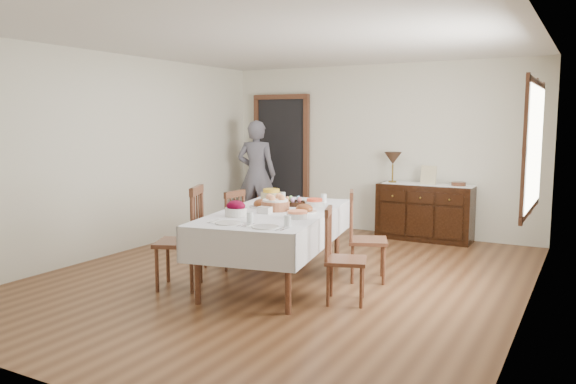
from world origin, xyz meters
The scene contains 26 objects.
ground centered at (0.00, 0.00, 0.00)m, with size 6.00×6.00×0.00m, color brown.
room_shell centered at (-0.15, 0.42, 1.64)m, with size 5.02×6.02×2.65m.
dining_table centered at (0.01, -0.18, 0.68)m, with size 1.55×2.43×0.78m.
chair_left_near centered at (-0.72, -0.85, 0.54)m, with size 0.59×0.59×1.07m.
chair_left_far centered at (-0.80, 0.04, 0.47)m, with size 0.41×0.41×0.93m.
chair_right_near centered at (0.91, -0.49, 0.47)m, with size 0.49×0.49×0.92m.
chair_right_far centered at (0.81, 0.33, 0.50)m, with size 0.53×0.53×0.98m.
sideboard centered at (0.84, 2.72, 0.41)m, with size 1.36×0.50×0.82m.
person centered at (-1.86, 2.40, 0.93)m, with size 0.58×0.37×1.87m, color #5A5966.
bread_basket centered at (-0.02, -0.15, 0.85)m, with size 0.31×0.31×0.18m.
egg_basket centered at (-0.02, 0.27, 0.81)m, with size 0.27×0.27×0.10m.
ham_platter_a centered at (-0.26, -0.04, 0.81)m, with size 0.28×0.28×0.11m.
ham_platter_b centered at (0.32, -0.12, 0.81)m, with size 0.27×0.27×0.11m.
beet_bowl centered at (-0.19, -0.66, 0.85)m, with size 0.22×0.22×0.16m.
carrot_bowl centered at (0.21, 0.34, 0.81)m, with size 0.23×0.23×0.09m.
pineapple_bowl centered at (-0.43, 0.47, 0.84)m, with size 0.26×0.26×0.14m.
casserole_dish centered at (0.42, -0.46, 0.81)m, with size 0.22×0.22×0.08m.
butter_dish centered at (-0.02, -0.37, 0.81)m, with size 0.15×0.11×0.07m.
setting_left centered at (0.03, -0.99, 0.80)m, with size 0.44×0.31×0.10m.
setting_right centered at (0.44, -0.99, 0.80)m, with size 0.44×0.31×0.10m.
glass_far_a centered at (-0.31, 0.53, 0.83)m, with size 0.07×0.07×0.11m.
glass_far_b centered at (0.20, 0.62, 0.83)m, with size 0.07×0.07×0.11m.
runner centered at (0.88, 2.74, 0.82)m, with size 1.30×0.35×0.01m.
table_lamp centered at (0.34, 2.71, 1.17)m, with size 0.26×0.26×0.46m.
picture_frame centered at (0.89, 2.69, 0.96)m, with size 0.22×0.08×0.28m.
deco_bowl centered at (1.31, 2.73, 0.85)m, with size 0.20×0.20×0.06m.
Camera 1 is at (3.00, -5.33, 1.74)m, focal length 35.00 mm.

